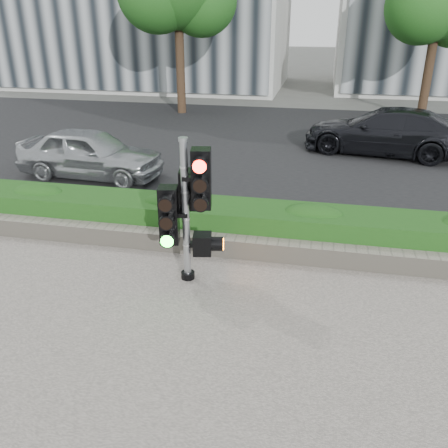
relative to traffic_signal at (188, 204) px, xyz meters
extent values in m
plane|color=#51514C|center=(0.40, -0.99, -1.32)|extent=(120.00, 120.00, 0.00)
cube|color=black|center=(0.40, 9.01, -1.31)|extent=(60.00, 13.00, 0.02)
cube|color=gray|center=(0.40, 2.16, -1.26)|extent=(60.00, 0.25, 0.12)
cube|color=gray|center=(0.40, 0.91, -1.12)|extent=(12.00, 0.32, 0.34)
cube|color=#347524|center=(0.40, 1.56, -0.95)|extent=(12.00, 1.00, 0.68)
cylinder|color=black|center=(-4.10, 13.51, 0.70)|extent=(0.36, 0.36, 4.03)
sphere|color=#1B4915|center=(-3.23, 13.87, 3.15)|extent=(2.88, 2.88, 2.88)
cylinder|color=black|center=(5.90, 14.51, 0.48)|extent=(0.36, 0.36, 3.58)
sphere|color=#1B4915|center=(5.26, 14.13, 2.91)|extent=(2.82, 2.82, 2.82)
cylinder|color=black|center=(-0.03, -0.04, -1.23)|extent=(0.22, 0.22, 0.11)
cylinder|color=gray|center=(-0.03, -0.04, -0.15)|extent=(0.12, 0.12, 2.27)
cylinder|color=gray|center=(-0.03, -0.04, 1.01)|extent=(0.14, 0.14, 0.06)
cube|color=#FF1107|center=(0.23, -0.03, 0.43)|extent=(0.34, 0.34, 0.91)
cube|color=#14E51E|center=(-0.27, -0.12, -0.16)|extent=(0.34, 0.34, 0.91)
cube|color=black|center=(-0.04, 0.22, 0.15)|extent=(0.34, 0.34, 0.62)
cube|color=orange|center=(0.21, 0.04, -0.68)|extent=(0.34, 0.34, 0.33)
imported|color=#A4A8AB|center=(-3.91, 4.51, -0.65)|extent=(3.86, 1.74, 1.29)
imported|color=black|center=(3.80, 8.44, -0.61)|extent=(5.05, 2.83, 1.38)
camera|label=1|loc=(1.91, -6.49, 2.68)|focal=38.00mm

